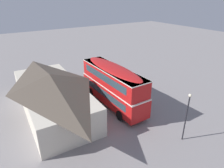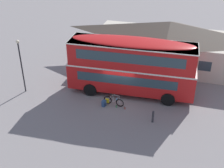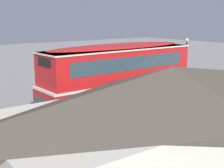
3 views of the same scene
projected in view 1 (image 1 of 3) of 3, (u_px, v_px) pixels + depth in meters
The scene contains 9 objects.
ground_plane at pixel (121, 105), 23.53m from camera, with size 120.00×120.00×0.00m, color gray.
double_decker_bus at pixel (113, 84), 22.71m from camera, with size 10.35×2.76×4.79m.
touring_bicycle at pixel (132, 100), 23.93m from camera, with size 1.71×0.52×1.02m.
backpack_on_ground at pixel (138, 102), 23.63m from camera, with size 0.36×0.40×0.58m.
water_bottle_green_metal at pixel (132, 100), 24.45m from camera, with size 0.08×0.08×0.24m.
water_bottle_red_squeeze at pixel (129, 98), 25.03m from camera, with size 0.07×0.07×0.21m.
pub_building at pixel (52, 92), 21.65m from camera, with size 14.85×6.82×4.41m.
street_lamp at pixel (187, 112), 16.81m from camera, with size 0.28×0.28×4.67m.
kerb_bollard at pixel (126, 86), 27.17m from camera, with size 0.16×0.16×0.97m.
Camera 1 is at (-16.64, 11.78, 12.06)m, focal length 31.56 mm.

